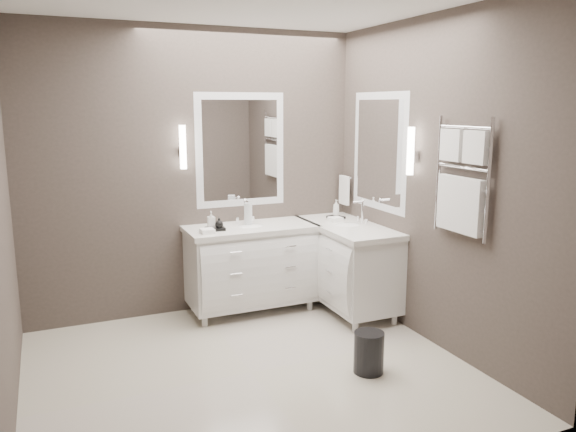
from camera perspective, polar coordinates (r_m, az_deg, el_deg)
name	(u,v)px	position (r m, az deg, el deg)	size (l,w,h in m)	color
floor	(251,373)	(4.40, -3.77, -15.61)	(3.20, 3.00, 0.01)	beige
wall_back	(195,173)	(5.41, -9.39, 4.37)	(3.20, 0.01, 2.70)	#443B37
wall_front	(357,242)	(2.64, 7.04, -2.68)	(3.20, 0.01, 2.70)	#443B37
wall_right	(433,183)	(4.76, 14.55, 3.24)	(0.01, 3.00, 2.70)	#443B37
vanity_back	(251,263)	(5.44, -3.76, -4.75)	(1.24, 0.59, 0.97)	white
vanity_right	(347,261)	(5.51, 6.02, -4.59)	(0.59, 1.24, 0.97)	white
mirror_back	(241,150)	(5.50, -4.84, 6.68)	(0.90, 0.02, 1.10)	white
mirror_right	(379,152)	(5.37, 9.24, 6.47)	(0.02, 0.90, 1.10)	white
sconce_back	(183,148)	(5.28, -10.63, 6.81)	(0.06, 0.06, 0.40)	white
sconce_right	(410,152)	(4.86, 12.34, 6.38)	(0.06, 0.06, 0.40)	white
towel_bar_corner	(344,190)	(5.87, 5.73, 2.69)	(0.03, 0.22, 0.30)	white
towel_ladder	(461,185)	(4.41, 17.20, 3.05)	(0.06, 0.58, 0.90)	white
waste_bin	(369,352)	(4.37, 8.21, -13.55)	(0.23, 0.23, 0.32)	black
amenity_tray_back	(215,229)	(5.20, -7.41, -1.30)	(0.17, 0.13, 0.03)	black
amenity_tray_right	(336,217)	(5.71, 4.89, -0.13)	(0.12, 0.16, 0.02)	black
water_bottle	(248,214)	(5.33, -4.07, 0.16)	(0.08, 0.08, 0.22)	silver
soap_bottle_a	(211,219)	(5.19, -7.81, -0.35)	(0.07, 0.07, 0.15)	white
soap_bottle_b	(219,223)	(5.16, -7.01, -0.67)	(0.08, 0.08, 0.10)	black
soap_bottle_c	(336,208)	(5.69, 4.91, 0.81)	(0.06, 0.07, 0.17)	white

